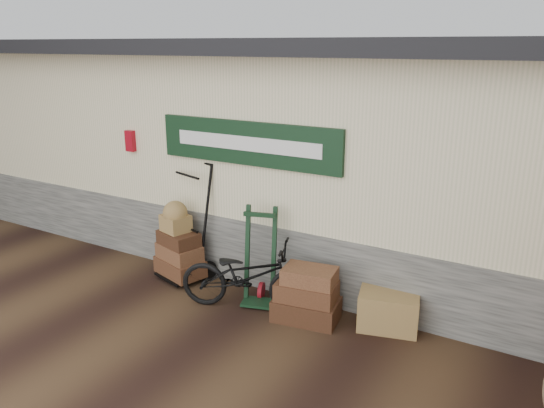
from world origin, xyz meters
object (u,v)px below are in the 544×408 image
at_px(bicycle, 248,272).
at_px(porter_trolley, 189,220).
at_px(suitcase_stack, 307,294).
at_px(green_barrow, 260,256).
at_px(wicker_hamper, 388,311).

bearing_deg(bicycle, porter_trolley, 51.59).
xyz_separation_m(suitcase_stack, bicycle, (-0.74, -0.12, 0.15)).
bearing_deg(green_barrow, suitcase_stack, -25.71).
distance_m(green_barrow, suitcase_stack, 0.78).
bearing_deg(suitcase_stack, green_barrow, 170.97).
xyz_separation_m(porter_trolley, bicycle, (1.22, -0.42, -0.34)).
relative_size(porter_trolley, wicker_hamper, 2.50).
distance_m(suitcase_stack, bicycle, 0.77).
height_order(suitcase_stack, wicker_hamper, suitcase_stack).
distance_m(porter_trolley, green_barrow, 1.28).
bearing_deg(porter_trolley, suitcase_stack, 7.70).
height_order(porter_trolley, green_barrow, porter_trolley).
distance_m(porter_trolley, wicker_hamper, 2.93).
distance_m(porter_trolley, suitcase_stack, 2.05).
bearing_deg(wicker_hamper, bicycle, -165.67).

